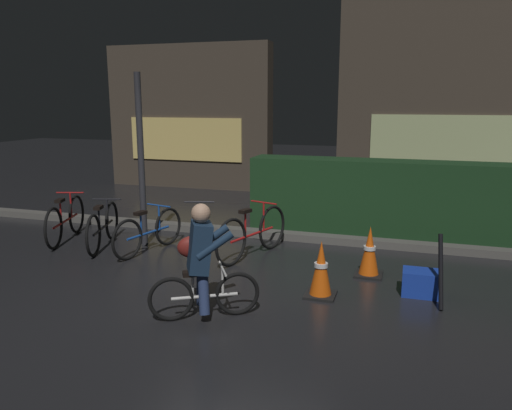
{
  "coord_description": "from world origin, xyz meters",
  "views": [
    {
      "loc": [
        2.19,
        -5.66,
        2.27
      ],
      "look_at": [
        0.2,
        0.6,
        0.9
      ],
      "focal_mm": 35.1,
      "sensor_mm": 36.0,
      "label": 1
    }
  ],
  "objects_px": {
    "blue_crate": "(421,283)",
    "parked_bike_left_mid": "(103,227)",
    "parked_bike_leftmost": "(66,220)",
    "parked_bike_center_left": "(149,232)",
    "traffic_cone_far": "(369,252)",
    "street_post": "(141,161)",
    "closed_umbrella": "(441,271)",
    "cyclist": "(201,261)",
    "parked_bike_center_right": "(198,232)",
    "parked_bike_right_mid": "(253,234)",
    "traffic_cone_near": "(321,270)"
  },
  "relations": [
    {
      "from": "blue_crate",
      "to": "parked_bike_left_mid",
      "type": "bearing_deg",
      "value": 173.2
    },
    {
      "from": "parked_bike_leftmost",
      "to": "parked_bike_center_left",
      "type": "height_order",
      "value": "parked_bike_leftmost"
    },
    {
      "from": "parked_bike_center_left",
      "to": "blue_crate",
      "type": "distance_m",
      "value": 4.0
    },
    {
      "from": "traffic_cone_far",
      "to": "street_post",
      "type": "bearing_deg",
      "value": 173.56
    },
    {
      "from": "street_post",
      "to": "closed_umbrella",
      "type": "height_order",
      "value": "street_post"
    },
    {
      "from": "blue_crate",
      "to": "cyclist",
      "type": "height_order",
      "value": "cyclist"
    },
    {
      "from": "parked_bike_center_right",
      "to": "cyclist",
      "type": "bearing_deg",
      "value": -172.62
    },
    {
      "from": "street_post",
      "to": "cyclist",
      "type": "height_order",
      "value": "street_post"
    },
    {
      "from": "parked_bike_center_left",
      "to": "parked_bike_right_mid",
      "type": "height_order",
      "value": "parked_bike_right_mid"
    },
    {
      "from": "parked_bike_left_mid",
      "to": "traffic_cone_near",
      "type": "bearing_deg",
      "value": -122.38
    },
    {
      "from": "street_post",
      "to": "cyclist",
      "type": "relative_size",
      "value": 2.17
    },
    {
      "from": "parked_bike_left_mid",
      "to": "traffic_cone_far",
      "type": "distance_m",
      "value": 4.11
    },
    {
      "from": "parked_bike_center_right",
      "to": "traffic_cone_far",
      "type": "bearing_deg",
      "value": -112.15
    },
    {
      "from": "parked_bike_leftmost",
      "to": "cyclist",
      "type": "height_order",
      "value": "cyclist"
    },
    {
      "from": "parked_bike_left_mid",
      "to": "parked_bike_center_left",
      "type": "distance_m",
      "value": 0.81
    },
    {
      "from": "parked_bike_center_right",
      "to": "traffic_cone_near",
      "type": "xyz_separation_m",
      "value": [
        2.06,
        -1.09,
        -0.02
      ]
    },
    {
      "from": "parked_bike_leftmost",
      "to": "blue_crate",
      "type": "height_order",
      "value": "parked_bike_leftmost"
    },
    {
      "from": "parked_bike_leftmost",
      "to": "blue_crate",
      "type": "relative_size",
      "value": 3.64
    },
    {
      "from": "parked_bike_left_mid",
      "to": "traffic_cone_near",
      "type": "xyz_separation_m",
      "value": [
        3.63,
        -0.97,
        -0.01
      ]
    },
    {
      "from": "parked_bike_leftmost",
      "to": "cyclist",
      "type": "distance_m",
      "value": 3.96
    },
    {
      "from": "parked_bike_leftmost",
      "to": "traffic_cone_near",
      "type": "height_order",
      "value": "parked_bike_leftmost"
    },
    {
      "from": "parked_bike_right_mid",
      "to": "cyclist",
      "type": "relative_size",
      "value": 1.32
    },
    {
      "from": "blue_crate",
      "to": "parked_bike_center_right",
      "type": "bearing_deg",
      "value": 167.84
    },
    {
      "from": "parked_bike_left_mid",
      "to": "closed_umbrella",
      "type": "height_order",
      "value": "closed_umbrella"
    },
    {
      "from": "traffic_cone_near",
      "to": "closed_umbrella",
      "type": "xyz_separation_m",
      "value": [
        1.33,
        0.15,
        0.07
      ]
    },
    {
      "from": "parked_bike_left_mid",
      "to": "traffic_cone_far",
      "type": "height_order",
      "value": "parked_bike_left_mid"
    },
    {
      "from": "street_post",
      "to": "parked_bike_right_mid",
      "type": "distance_m",
      "value": 2.11
    },
    {
      "from": "parked_bike_leftmost",
      "to": "parked_bike_center_right",
      "type": "relative_size",
      "value": 1.01
    },
    {
      "from": "traffic_cone_near",
      "to": "parked_bike_center_right",
      "type": "bearing_deg",
      "value": 152.16
    },
    {
      "from": "parked_bike_right_mid",
      "to": "parked_bike_left_mid",
      "type": "bearing_deg",
      "value": 113.52
    },
    {
      "from": "traffic_cone_near",
      "to": "blue_crate",
      "type": "height_order",
      "value": "traffic_cone_near"
    },
    {
      "from": "parked_bike_right_mid",
      "to": "blue_crate",
      "type": "relative_size",
      "value": 3.73
    },
    {
      "from": "street_post",
      "to": "closed_umbrella",
      "type": "xyz_separation_m",
      "value": [
        4.42,
        -1.15,
        -0.95
      ]
    },
    {
      "from": "parked_bike_center_left",
      "to": "blue_crate",
      "type": "bearing_deg",
      "value": -85.12
    },
    {
      "from": "parked_bike_left_mid",
      "to": "parked_bike_right_mid",
      "type": "distance_m",
      "value": 2.41
    },
    {
      "from": "street_post",
      "to": "blue_crate",
      "type": "relative_size",
      "value": 6.13
    },
    {
      "from": "parked_bike_right_mid",
      "to": "traffic_cone_far",
      "type": "relative_size",
      "value": 2.45
    },
    {
      "from": "parked_bike_left_mid",
      "to": "traffic_cone_far",
      "type": "relative_size",
      "value": 2.28
    },
    {
      "from": "parked_bike_leftmost",
      "to": "parked_bike_center_left",
      "type": "relative_size",
      "value": 1.08
    },
    {
      "from": "street_post",
      "to": "parked_bike_center_right",
      "type": "bearing_deg",
      "value": -11.5
    },
    {
      "from": "parked_bike_leftmost",
      "to": "parked_bike_left_mid",
      "type": "relative_size",
      "value": 1.05
    },
    {
      "from": "street_post",
      "to": "parked_bike_leftmost",
      "type": "distance_m",
      "value": 1.69
    },
    {
      "from": "parked_bike_right_mid",
      "to": "closed_umbrella",
      "type": "relative_size",
      "value": 1.93
    },
    {
      "from": "traffic_cone_far",
      "to": "cyclist",
      "type": "bearing_deg",
      "value": -130.25
    },
    {
      "from": "parked_bike_leftmost",
      "to": "traffic_cone_far",
      "type": "height_order",
      "value": "parked_bike_leftmost"
    },
    {
      "from": "blue_crate",
      "to": "street_post",
      "type": "bearing_deg",
      "value": 168.0
    },
    {
      "from": "parked_bike_left_mid",
      "to": "blue_crate",
      "type": "xyz_separation_m",
      "value": [
        4.77,
        -0.57,
        -0.18
      ]
    },
    {
      "from": "parked_bike_leftmost",
      "to": "parked_bike_center_right",
      "type": "xyz_separation_m",
      "value": [
        2.39,
        -0.03,
        -0.0
      ]
    },
    {
      "from": "traffic_cone_near",
      "to": "traffic_cone_far",
      "type": "height_order",
      "value": "traffic_cone_near"
    },
    {
      "from": "street_post",
      "to": "parked_bike_right_mid",
      "type": "bearing_deg",
      "value": -2.9
    }
  ]
}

